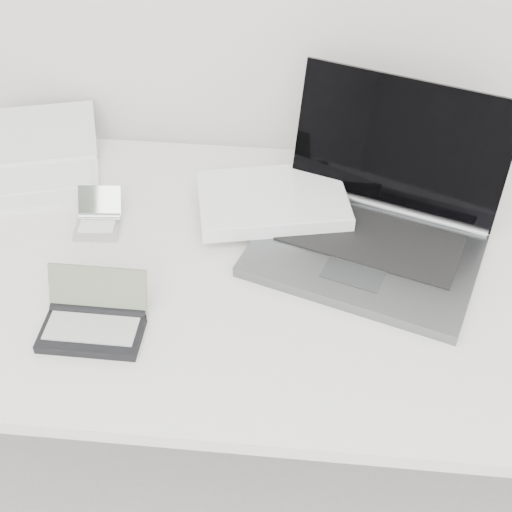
# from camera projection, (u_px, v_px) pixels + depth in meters

# --- Properties ---
(desk) EXTENTS (1.60, 0.80, 0.73)m
(desk) POSITION_uv_depth(u_px,v_px,m) (273.00, 283.00, 1.41)
(desk) COLOR white
(desk) RESTS_ON ground
(laptop_large) EXTENTS (0.63, 0.49, 0.28)m
(laptop_large) POSITION_uv_depth(u_px,v_px,m) (342.00, 215.00, 1.42)
(laptop_large) COLOR slate
(laptop_large) RESTS_ON desk
(netbook_open_white) EXTENTS (0.30, 0.34, 0.09)m
(netbook_open_white) POSITION_uv_depth(u_px,v_px,m) (45.00, 170.00, 1.58)
(netbook_open_white) COLOR white
(netbook_open_white) RESTS_ON desk
(pda_silver) EXTENTS (0.10, 0.11, 0.07)m
(pda_silver) POSITION_uv_depth(u_px,v_px,m) (98.00, 221.00, 1.46)
(pda_silver) COLOR silver
(pda_silver) RESTS_ON desk
(palmtop_charcoal) EXTENTS (0.18, 0.13, 0.09)m
(palmtop_charcoal) POSITION_uv_depth(u_px,v_px,m) (94.00, 322.00, 1.25)
(palmtop_charcoal) COLOR black
(palmtop_charcoal) RESTS_ON desk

